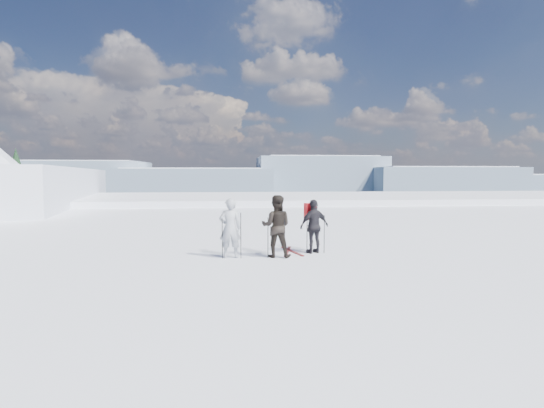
{
  "coord_description": "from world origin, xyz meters",
  "views": [
    {
      "loc": [
        -3.48,
        -9.52,
        2.47
      ],
      "look_at": [
        -2.2,
        3.0,
        1.59
      ],
      "focal_mm": 28.0,
      "sensor_mm": 36.0,
      "label": 1
    }
  ],
  "objects_px": {
    "skier_dark": "(276,226)",
    "skis_loose": "(290,251)",
    "skier_grey": "(230,228)",
    "skier_pack": "(314,226)"
  },
  "relations": [
    {
      "from": "skier_grey",
      "to": "skier_dark",
      "type": "bearing_deg",
      "value": 175.88
    },
    {
      "from": "skier_grey",
      "to": "skier_dark",
      "type": "distance_m",
      "value": 1.37
    },
    {
      "from": "skier_dark",
      "to": "skis_loose",
      "type": "distance_m",
      "value": 1.32
    },
    {
      "from": "skier_grey",
      "to": "skier_pack",
      "type": "distance_m",
      "value": 2.68
    },
    {
      "from": "skier_grey",
      "to": "skier_dark",
      "type": "xyz_separation_m",
      "value": [
        1.37,
        0.0,
        0.04
      ]
    },
    {
      "from": "skier_grey",
      "to": "skier_dark",
      "type": "height_order",
      "value": "skier_dark"
    },
    {
      "from": "skier_pack",
      "to": "skis_loose",
      "type": "xyz_separation_m",
      "value": [
        -0.73,
        0.29,
        -0.83
      ]
    },
    {
      "from": "skier_pack",
      "to": "skis_loose",
      "type": "distance_m",
      "value": 1.14
    },
    {
      "from": "skier_grey",
      "to": "skier_dark",
      "type": "relative_size",
      "value": 0.95
    },
    {
      "from": "skier_dark",
      "to": "skis_loose",
      "type": "xyz_separation_m",
      "value": [
        0.52,
        0.8,
        -0.91
      ]
    }
  ]
}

